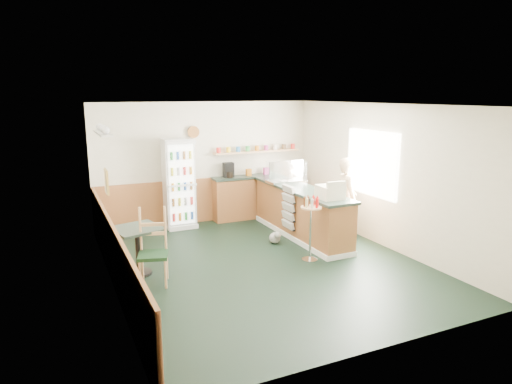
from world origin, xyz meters
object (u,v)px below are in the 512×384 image
shopkeeper (347,199)px  condiment_stand (311,219)px  drinks_fridge (179,184)px  display_case (286,172)px  cash_register (330,192)px  cafe_chair (151,244)px  cafe_table (138,242)px

shopkeeper → condiment_stand: shopkeeper is taller
drinks_fridge → display_case: size_ratio=2.41×
cash_register → display_case: bearing=93.1°
display_case → cash_register: bearing=-90.0°
condiment_stand → shopkeeper: bearing=29.3°
drinks_fridge → cafe_chair: size_ratio=1.64×
cash_register → shopkeeper: (0.70, 0.45, -0.30)m
drinks_fridge → condiment_stand: size_ratio=1.72×
display_case → cash_register: display_case is taller
shopkeeper → condiment_stand: (-1.25, -0.70, -0.09)m
cafe_table → shopkeeper: bearing=1.2°
display_case → cafe_chair: display_case is taller
drinks_fridge → cafe_table: (-1.34, -2.33, -0.41)m
drinks_fridge → condiment_stand: 3.32m
display_case → cafe_chair: size_ratio=0.68×
drinks_fridge → cafe_table: bearing=-119.8°
cafe_chair → condiment_stand: bearing=12.2°
cash_register → shopkeeper: size_ratio=0.26×
cash_register → condiment_stand: size_ratio=0.38×
drinks_fridge → display_case: 2.32m
display_case → shopkeeper: (0.70, -1.22, -0.41)m
display_case → cafe_chair: (-3.27, -1.72, -0.62)m
drinks_fridge → cash_register: 3.40m
cash_register → drinks_fridge: bearing=130.6°
drinks_fridge → cash_register: bearing=-52.6°
cafe_chair → cafe_table: bearing=124.6°
display_case → condiment_stand: display_case is taller
drinks_fridge → cafe_chair: bearing=-113.6°
cash_register → cafe_chair: cash_register is taller
drinks_fridge → cafe_chair: (-1.20, -2.74, -0.35)m
drinks_fridge → shopkeeper: size_ratio=1.17×
drinks_fridge → shopkeeper: 3.56m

